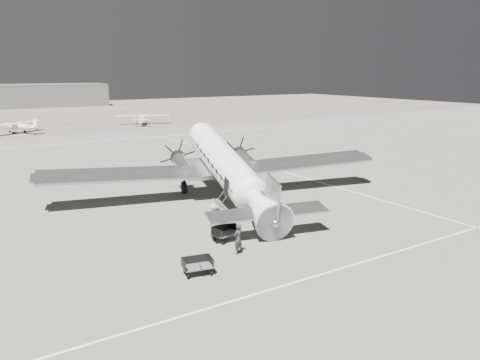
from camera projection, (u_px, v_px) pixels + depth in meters
name	position (u px, v px, depth m)	size (l,w,h in m)	color
ground	(219.00, 205.00, 36.73)	(260.00, 260.00, 0.00)	slate
taxi_line_near	(348.00, 266.00, 25.20)	(60.00, 0.15, 0.01)	white
taxi_line_right	(332.00, 186.00, 42.97)	(0.15, 80.00, 0.01)	white
taxi_line_horizon	(86.00, 142.00, 69.66)	(90.00, 0.15, 0.01)	white
grass_infield	(27.00, 114.00, 114.93)	(260.00, 90.00, 0.01)	#646254
hangar_main	(31.00, 96.00, 137.37)	(42.00, 14.00, 6.60)	#5C5C5C
dc3_airliner	(227.00, 168.00, 37.08)	(29.06, 20.16, 5.54)	#B7B7BA
light_plane_left	(19.00, 127.00, 79.07)	(9.74, 7.90, 2.02)	white
light_plane_right	(143.00, 119.00, 92.20)	(10.31, 8.36, 2.14)	white
baggage_cart_near	(226.00, 233.00, 28.99)	(1.70, 1.20, 0.96)	#4F4F4F
baggage_cart_far	(198.00, 266.00, 24.11)	(1.60, 1.13, 0.90)	#4F4F4F
ground_crew	(238.00, 239.00, 26.81)	(0.65, 0.43, 1.79)	#303030
ramp_agent	(218.00, 219.00, 30.54)	(0.85, 0.67, 1.76)	#B6B6B3
passenger	(214.00, 216.00, 31.44)	(0.78, 0.51, 1.60)	silver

